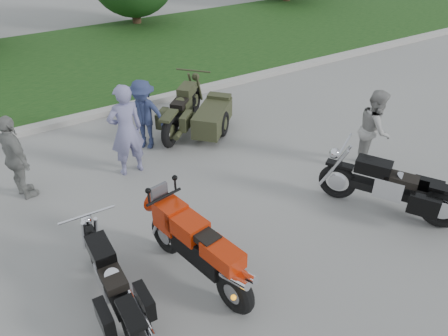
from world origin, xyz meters
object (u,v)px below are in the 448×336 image
sportbike_red (199,248)px  cruiser_right (395,190)px  cruiser_left (114,286)px  cruiser_sidecar (200,115)px  person_stripe (126,131)px  person_grey (374,129)px  person_denim (143,115)px  person_back (16,158)px

sportbike_red → cruiser_right: (3.77, -0.40, -0.13)m
cruiser_left → cruiser_sidecar: size_ratio=1.04×
sportbike_red → person_stripe: person_stripe is taller
cruiser_left → person_grey: (5.94, 0.87, 0.38)m
cruiser_sidecar → person_stripe: size_ratio=1.17×
sportbike_red → cruiser_right: size_ratio=0.99×
person_grey → person_denim: 4.94m
cruiser_right → person_stripe: 5.21m
cruiser_left → cruiser_sidecar: cruiser_sidecar is taller
person_back → cruiser_right: bearing=-140.0°
cruiser_sidecar → person_back: size_ratio=1.35×
person_stripe → sportbike_red: bearing=86.2°
person_stripe → cruiser_sidecar: bearing=-160.3°
person_grey → cruiser_left: bearing=147.0°
cruiser_sidecar → person_stripe: person_stripe is taller
cruiser_right → person_back: (-5.61, 4.05, 0.34)m
sportbike_red → person_back: (-1.84, 3.65, 0.21)m
sportbike_red → person_grey: person_grey is taller
sportbike_red → cruiser_sidecar: sportbike_red is taller
person_back → person_grey: bearing=-126.4°
person_stripe → person_grey: person_stripe is taller
cruiser_left → cruiser_right: bearing=-4.9°
person_grey → cruiser_right: bearing=-164.2°
person_stripe → person_denim: bearing=-131.0°
cruiser_right → person_grey: (0.89, 1.38, 0.35)m
cruiser_right → person_denim: person_denim is taller
sportbike_red → cruiser_left: 1.29m
cruiser_left → person_stripe: size_ratio=1.22×
sportbike_red → person_back: person_back is taller
cruiser_left → person_stripe: 3.62m
person_back → person_denim: bearing=-93.2°
sportbike_red → cruiser_left: (-1.27, 0.11, -0.17)m
sportbike_red → cruiser_left: size_ratio=0.96×
cruiser_left → person_denim: person_denim is taller
person_grey → person_stripe: bearing=110.4°
cruiser_left → person_grey: 6.01m
cruiser_left → person_grey: size_ratio=1.40×
cruiser_right → cruiser_sidecar: (-1.50, 4.53, -0.04)m
person_grey → person_back: (-6.51, 2.67, -0.01)m
cruiser_sidecar → person_denim: bearing=-136.0°
person_grey → person_denim: size_ratio=1.06×
cruiser_right → person_back: 6.93m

